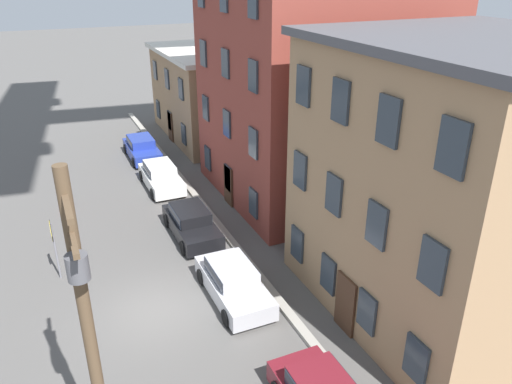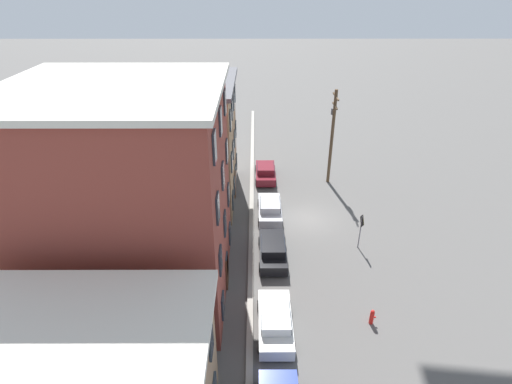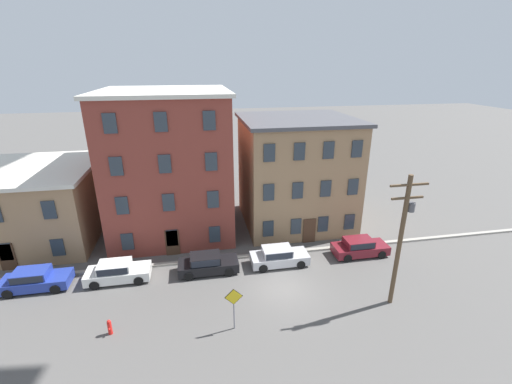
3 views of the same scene
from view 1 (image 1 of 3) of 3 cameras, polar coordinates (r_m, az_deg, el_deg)
ground_plane at (r=19.95m, az=-11.36°, el=-13.12°), size 200.00×200.00×0.00m
kerb_strip at (r=21.01m, az=0.79°, el=-10.13°), size 56.00×0.36×0.16m
apartment_corner at (r=38.92m, az=-2.49°, el=11.44°), size 11.17×10.74×6.48m
apartment_midblock at (r=27.83m, az=7.10°, el=12.39°), size 10.67×11.06×12.53m
apartment_far at (r=19.15m, az=22.54°, el=1.13°), size 10.13×9.56×10.03m
car_blue at (r=34.86m, az=-12.93°, el=4.98°), size 4.40×1.92×1.43m
car_white at (r=29.91m, az=-10.82°, el=1.89°), size 4.40×1.92×1.43m
car_black at (r=24.28m, az=-7.41°, el=-3.39°), size 4.40×1.92×1.43m
car_silver at (r=19.86m, az=-2.65°, el=-10.10°), size 4.40×1.92×1.43m
caution_sign at (r=21.96m, az=-22.17°, el=-5.02°), size 1.05×0.08×2.77m
utility_pole at (r=11.61m, az=-18.59°, el=-14.88°), size 2.40×0.44×8.69m
fire_hydrant at (r=28.92m, az=-20.90°, el=-0.73°), size 0.24×0.34×0.96m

